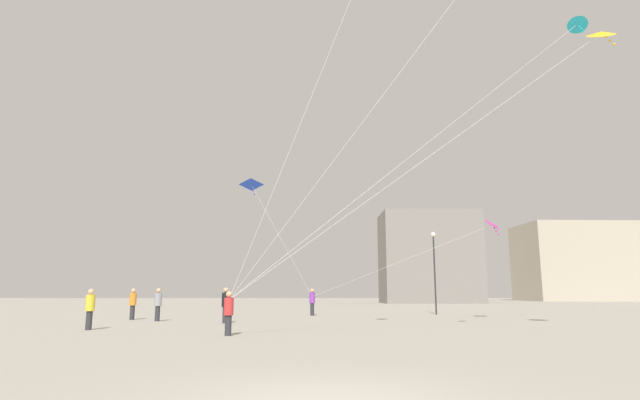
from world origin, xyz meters
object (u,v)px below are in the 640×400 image
at_px(kite_magenta_delta, 487,227).
at_px(kite_cobalt_delta, 251,186).
at_px(kite_cyan_diamond, 570,29).
at_px(person_in_grey, 156,303).
at_px(person_in_red, 227,311).
at_px(person_in_orange, 131,303).
at_px(person_in_purple, 311,301).
at_px(building_left_hall, 427,258).
at_px(building_centre_hall, 583,262).
at_px(person_in_yellow, 88,307).
at_px(lamppost_east, 433,260).
at_px(person_in_black, 224,304).
at_px(kite_amber_diamond, 595,37).

bearing_deg(kite_magenta_delta, kite_cobalt_delta, 157.56).
distance_m(kite_cyan_diamond, kite_cobalt_delta, 22.53).
xyz_separation_m(person_in_grey, person_in_red, (5.71, -9.85, -0.11)).
bearing_deg(kite_cobalt_delta, person_in_orange, -136.45).
height_order(person_in_purple, kite_cobalt_delta, kite_cobalt_delta).
xyz_separation_m(building_left_hall, building_centre_hall, (36.00, 22.28, 0.58)).
bearing_deg(person_in_yellow, person_in_purple, -1.67).
bearing_deg(lamppost_east, kite_cyan_diamond, -72.66).
distance_m(person_in_black, kite_cyan_diamond, 22.88).
height_order(person_in_red, kite_cyan_diamond, kite_cyan_diamond).
distance_m(kite_amber_diamond, building_left_hall, 61.76).
relative_size(person_in_black, building_left_hall, 0.12).
relative_size(kite_cyan_diamond, lamppost_east, 2.86).
bearing_deg(building_centre_hall, person_in_black, -127.58).
relative_size(person_in_grey, building_left_hall, 0.12).
xyz_separation_m(person_in_purple, lamppost_east, (9.09, 1.83, 2.94)).
xyz_separation_m(person_in_orange, kite_magenta_delta, (21.19, -0.39, 4.48)).
xyz_separation_m(person_in_red, kite_cobalt_delta, (-1.56, 17.22, 8.36)).
distance_m(person_in_yellow, person_in_grey, 6.89).
distance_m(person_in_black, kite_amber_diamond, 21.05).
xyz_separation_m(person_in_orange, kite_amber_diamond, (22.27, -11.73, 10.75)).
height_order(person_in_grey, building_left_hall, building_left_hall).
bearing_deg(kite_cyan_diamond, kite_magenta_delta, 114.59).
bearing_deg(person_in_orange, person_in_red, 117.63).
distance_m(person_in_purple, person_in_grey, 11.21).
distance_m(person_in_grey, lamppost_east, 20.06).
bearing_deg(person_in_orange, kite_magenta_delta, 172.56).
relative_size(person_in_black, kite_cobalt_delta, 0.22).
xyz_separation_m(person_in_black, kite_cobalt_delta, (-0.00, 9.36, 8.24)).
bearing_deg(kite_cobalt_delta, kite_cyan_diamond, -34.78).
bearing_deg(person_in_grey, person_in_orange, -129.76).
bearing_deg(person_in_black, person_in_purple, -35.04).
bearing_deg(lamppost_east, person_in_purple, -168.62).
xyz_separation_m(person_in_yellow, lamppost_east, (18.45, 15.89, 3.01)).
distance_m(person_in_purple, building_left_hall, 47.66).
bearing_deg(person_in_red, person_in_orange, -121.87).
relative_size(person_in_grey, kite_cyan_diamond, 0.11).
bearing_deg(kite_cobalt_delta, person_in_red, -84.84).
distance_m(person_in_grey, building_left_hall, 57.73).
xyz_separation_m(person_in_yellow, kite_magenta_delta, (20.01, 7.99, 4.53)).
height_order(person_in_black, kite_amber_diamond, kite_amber_diamond).
height_order(person_in_yellow, building_centre_hall, building_centre_hall).
bearing_deg(person_in_purple, person_in_grey, -60.79).
xyz_separation_m(kite_magenta_delta, building_left_hall, (6.96, 49.96, 1.50)).
relative_size(person_in_yellow, kite_amber_diamond, 0.11).
bearing_deg(kite_cyan_diamond, person_in_red, -163.71).
bearing_deg(person_in_purple, kite_cobalt_delta, -102.79).
distance_m(person_in_black, building_left_hall, 57.80).
distance_m(building_left_hall, building_centre_hall, 42.34).
height_order(person_in_grey, kite_magenta_delta, kite_magenta_delta).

